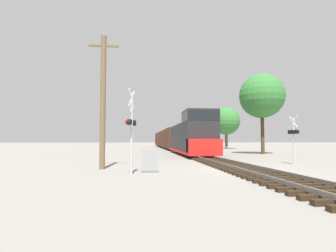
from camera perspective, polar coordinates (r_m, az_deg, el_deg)
ground_plane at (r=15.75m, az=15.73°, el=-9.23°), size 400.00×400.00×0.00m
rail_track_bed at (r=15.73m, az=15.72°, el=-8.74°), size 2.60×160.00×0.31m
freight_train at (r=51.95m, az=0.52°, el=-2.82°), size 3.08×59.66×4.66m
crossing_signal_near at (r=13.30m, az=-8.03°, el=0.09°), size 0.54×1.01×4.27m
crossing_signal_far at (r=20.73m, az=25.70°, el=-1.59°), size 0.42×1.01×3.47m
relay_cabinet at (r=14.14m, az=-3.98°, el=-7.58°), size 0.90×0.59×1.23m
utility_pole at (r=16.26m, az=-13.97°, el=5.51°), size 1.80×0.33×8.04m
tree_far_right at (r=35.11m, az=19.75°, el=6.14°), size 5.57×5.57×10.07m
tree_mid_background at (r=55.13m, az=12.53°, el=1.04°), size 5.66×5.66×8.52m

